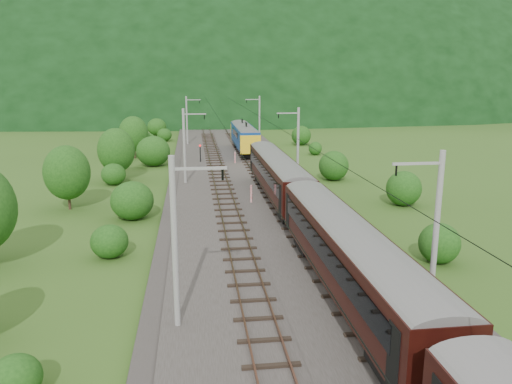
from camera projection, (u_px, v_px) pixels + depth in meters
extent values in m
plane|color=#2D4E18|center=(307.00, 322.00, 24.13)|extent=(600.00, 600.00, 0.00)
cube|color=#38332D|center=(274.00, 250.00, 33.76)|extent=(14.00, 220.00, 0.30)
cube|color=brown|center=(228.00, 247.00, 33.30)|extent=(0.08, 220.00, 0.15)
cube|color=brown|center=(250.00, 246.00, 33.47)|extent=(0.08, 220.00, 0.15)
cube|color=black|center=(239.00, 248.00, 33.42)|extent=(2.40, 220.00, 0.12)
cube|color=brown|center=(299.00, 244.00, 33.89)|extent=(0.08, 220.00, 0.15)
cube|color=brown|center=(319.00, 243.00, 34.06)|extent=(0.08, 220.00, 0.15)
cube|color=black|center=(309.00, 245.00, 34.00)|extent=(2.40, 220.00, 0.12)
cylinder|color=gray|center=(175.00, 243.00, 22.39)|extent=(0.28, 0.28, 8.00)
cube|color=gray|center=(200.00, 168.00, 21.77)|extent=(2.40, 0.12, 0.12)
cylinder|color=black|center=(223.00, 175.00, 21.96)|extent=(0.10, 0.10, 0.50)
cylinder|color=gray|center=(184.00, 146.00, 53.31)|extent=(0.28, 0.28, 8.00)
cube|color=gray|center=(195.00, 114.00, 52.68)|extent=(2.40, 0.12, 0.12)
cylinder|color=black|center=(204.00, 117.00, 52.87)|extent=(0.10, 0.10, 0.50)
cylinder|color=gray|center=(187.00, 120.00, 84.22)|extent=(0.28, 0.28, 8.00)
cube|color=gray|center=(193.00, 100.00, 83.59)|extent=(2.40, 0.12, 0.12)
cylinder|color=black|center=(199.00, 102.00, 83.78)|extent=(0.10, 0.10, 0.50)
cylinder|color=gray|center=(188.00, 108.00, 115.13)|extent=(0.28, 0.28, 8.00)
cube|color=gray|center=(193.00, 93.00, 114.51)|extent=(2.40, 0.12, 0.12)
cylinder|color=black|center=(197.00, 95.00, 114.70)|extent=(0.10, 0.10, 0.50)
cylinder|color=gray|center=(189.00, 101.00, 146.05)|extent=(0.28, 0.28, 8.00)
cube|color=gray|center=(192.00, 90.00, 145.42)|extent=(2.40, 0.12, 0.12)
cylinder|color=black|center=(196.00, 91.00, 145.61)|extent=(0.10, 0.10, 0.50)
cylinder|color=gray|center=(436.00, 233.00, 23.91)|extent=(0.28, 0.28, 8.00)
cube|color=gray|center=(417.00, 164.00, 22.99)|extent=(2.40, 0.12, 0.12)
cylinder|color=black|center=(396.00, 170.00, 22.94)|extent=(0.10, 0.10, 0.50)
cylinder|color=gray|center=(298.00, 144.00, 54.83)|extent=(0.28, 0.28, 8.00)
cube|color=gray|center=(288.00, 113.00, 53.91)|extent=(2.40, 0.12, 0.12)
cylinder|color=black|center=(279.00, 116.00, 53.85)|extent=(0.10, 0.10, 0.50)
cylinder|color=gray|center=(259.00, 120.00, 85.74)|extent=(0.28, 0.28, 8.00)
cube|color=gray|center=(253.00, 99.00, 84.82)|extent=(2.40, 0.12, 0.12)
cylinder|color=black|center=(247.00, 101.00, 84.76)|extent=(0.10, 0.10, 0.50)
cylinder|color=gray|center=(241.00, 108.00, 116.65)|extent=(0.28, 0.28, 8.00)
cube|color=gray|center=(236.00, 93.00, 115.73)|extent=(2.40, 0.12, 0.12)
cylinder|color=black|center=(232.00, 94.00, 115.68)|extent=(0.10, 0.10, 0.50)
cylinder|color=gray|center=(231.00, 101.00, 147.57)|extent=(0.28, 0.28, 8.00)
cube|color=gray|center=(227.00, 89.00, 146.64)|extent=(2.40, 0.12, 0.12)
cylinder|color=black|center=(223.00, 90.00, 146.59)|extent=(0.10, 0.10, 0.50)
cylinder|color=black|center=(238.00, 149.00, 31.88)|extent=(0.03, 198.00, 0.03)
cylinder|color=black|center=(311.00, 147.00, 32.47)|extent=(0.03, 198.00, 0.03)
ellipsoid|color=black|center=(201.00, 97.00, 275.30)|extent=(504.00, 360.00, 244.00)
cube|color=black|center=(348.00, 254.00, 25.33)|extent=(2.70, 20.48, 2.79)
cylinder|color=slate|center=(349.00, 231.00, 25.04)|extent=(2.70, 20.38, 2.70)
cube|color=black|center=(322.00, 249.00, 25.08)|extent=(0.05, 18.02, 1.07)
cube|color=black|center=(374.00, 247.00, 25.42)|extent=(0.05, 18.02, 1.07)
cube|color=black|center=(404.00, 365.00, 18.81)|extent=(2.05, 2.98, 0.84)
cube|color=black|center=(314.00, 243.00, 32.66)|extent=(2.05, 2.98, 0.84)
cube|color=black|center=(277.00, 174.00, 46.09)|extent=(2.70, 20.48, 2.79)
cylinder|color=slate|center=(277.00, 160.00, 45.81)|extent=(2.70, 20.38, 2.70)
cube|color=black|center=(263.00, 171.00, 45.85)|extent=(0.05, 18.02, 1.07)
cube|color=black|center=(292.00, 170.00, 46.19)|extent=(0.05, 18.02, 1.07)
cube|color=black|center=(292.00, 213.00, 39.58)|extent=(2.05, 2.98, 0.84)
cube|color=black|center=(266.00, 178.00, 53.43)|extent=(2.05, 2.98, 0.84)
cube|color=navy|center=(244.00, 136.00, 74.96)|extent=(2.70, 16.76, 2.79)
cylinder|color=slate|center=(244.00, 128.00, 74.67)|extent=(2.70, 16.67, 2.70)
cube|color=black|center=(235.00, 134.00, 74.71)|extent=(0.05, 14.75, 1.07)
cube|color=black|center=(253.00, 134.00, 75.05)|extent=(0.05, 14.75, 1.07)
cube|color=black|center=(249.00, 154.00, 69.70)|extent=(2.05, 2.98, 0.84)
cube|color=black|center=(241.00, 143.00, 81.04)|extent=(2.05, 2.98, 0.84)
cube|color=yellow|center=(239.00, 131.00, 82.90)|extent=(2.75, 0.50, 2.51)
cube|color=yellow|center=(250.00, 144.00, 67.10)|extent=(2.75, 0.50, 2.51)
cube|color=black|center=(242.00, 121.00, 77.42)|extent=(0.08, 1.60, 0.84)
cylinder|color=red|center=(251.00, 194.00, 45.66)|extent=(0.17, 0.17, 1.61)
cylinder|color=red|center=(235.00, 157.00, 66.26)|extent=(0.16, 0.16, 1.49)
cylinder|color=black|center=(200.00, 154.00, 67.14)|extent=(0.15, 0.15, 2.14)
sphere|color=red|center=(200.00, 146.00, 66.88)|extent=(0.26, 0.26, 0.26)
ellipsoid|color=#1A4512|center=(15.00, 378.00, 18.22)|extent=(1.92, 1.92, 1.73)
ellipsoid|color=#1A4512|center=(109.00, 241.00, 32.53)|extent=(2.45, 2.45, 2.21)
ellipsoid|color=#1A4512|center=(132.00, 201.00, 41.16)|extent=(3.55, 3.55, 3.19)
ellipsoid|color=#1A4512|center=(113.00, 174.00, 54.29)|extent=(2.64, 2.64, 2.38)
ellipsoid|color=#1A4512|center=(153.00, 151.00, 65.48)|extent=(4.41, 4.41, 3.97)
ellipsoid|color=#1A4512|center=(145.00, 143.00, 75.19)|extent=(3.74, 3.74, 3.37)
ellipsoid|color=#1A4512|center=(164.00, 135.00, 90.31)|extent=(2.64, 2.64, 2.38)
ellipsoid|color=#1A4512|center=(157.00, 127.00, 99.43)|extent=(3.77, 3.77, 3.39)
ellipsoid|color=#1A4512|center=(159.00, 123.00, 111.67)|extent=(3.02, 3.02, 2.72)
cylinder|color=black|center=(69.00, 192.00, 44.22)|extent=(0.24, 0.24, 3.13)
ellipsoid|color=#1A4512|center=(67.00, 173.00, 43.81)|extent=(4.02, 4.02, 4.82)
cylinder|color=black|center=(117.00, 166.00, 56.55)|extent=(0.24, 0.24, 3.24)
ellipsoid|color=#1A4512|center=(116.00, 150.00, 56.13)|extent=(4.16, 4.16, 4.99)
cylinder|color=black|center=(134.00, 147.00, 71.78)|extent=(0.24, 0.24, 3.29)
ellipsoid|color=#1A4512|center=(134.00, 134.00, 71.35)|extent=(4.23, 4.23, 5.07)
cylinder|color=black|center=(134.00, 139.00, 84.91)|extent=(0.24, 0.24, 2.41)
ellipsoid|color=#1A4512|center=(133.00, 130.00, 84.60)|extent=(3.10, 3.10, 3.72)
ellipsoid|color=#1A4512|center=(439.00, 245.00, 31.60)|extent=(2.60, 2.60, 2.34)
ellipsoid|color=#1A4512|center=(404.00, 190.00, 45.58)|extent=(3.21, 3.21, 2.89)
ellipsoid|color=#1A4512|center=(334.00, 167.00, 56.63)|extent=(3.37, 3.37, 3.03)
ellipsoid|color=#1A4512|center=(315.00, 149.00, 74.91)|extent=(1.98, 1.98, 1.78)
ellipsoid|color=#1A4512|center=(301.00, 136.00, 85.51)|extent=(3.31, 3.31, 2.98)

